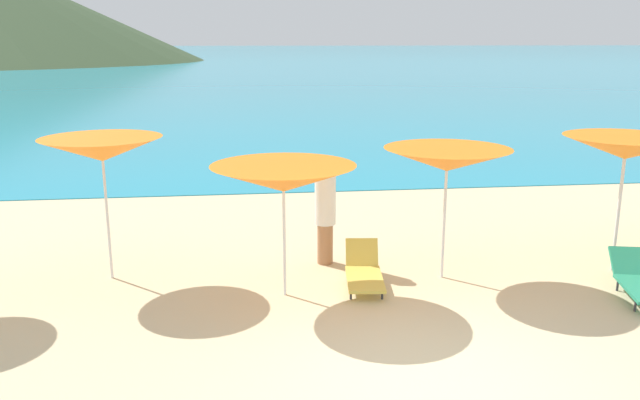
{
  "coord_description": "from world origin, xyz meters",
  "views": [
    {
      "loc": [
        -2.0,
        -6.67,
        3.86
      ],
      "look_at": [
        -0.7,
        3.96,
        1.2
      ],
      "focal_mm": 36.29,
      "sensor_mm": 36.0,
      "label": 1
    }
  ],
  "objects": [
    {
      "name": "ground_plane",
      "position": [
        0.0,
        10.0,
        -0.15
      ],
      "size": [
        50.0,
        100.0,
        0.3
      ],
      "primitive_type": "cube",
      "color": "beige"
    },
    {
      "name": "ocean_water",
      "position": [
        0.0,
        229.59,
        0.01
      ],
      "size": [
        650.0,
        440.0,
        0.02
      ],
      "primitive_type": "cube",
      "color": "teal",
      "rests_on": "ground_plane"
    },
    {
      "name": "umbrella_1",
      "position": [
        -4.21,
        3.83,
        2.17
      ],
      "size": [
        1.99,
        1.99,
        2.36
      ],
      "color": "silver",
      "rests_on": "ground_plane"
    },
    {
      "name": "umbrella_2",
      "position": [
        -1.4,
        2.74,
        1.85
      ],
      "size": [
        2.41,
        2.41,
        2.06
      ],
      "color": "silver",
      "rests_on": "ground_plane"
    },
    {
      "name": "umbrella_3",
      "position": [
        1.26,
        3.19,
        1.99
      ],
      "size": [
        2.14,
        2.14,
        2.18
      ],
      "color": "silver",
      "rests_on": "ground_plane"
    },
    {
      "name": "umbrella_4",
      "position": [
        4.27,
        3.15,
        2.13
      ],
      "size": [
        2.16,
        2.16,
        2.32
      ],
      "color": "silver",
      "rests_on": "ground_plane"
    },
    {
      "name": "lounge_chair_3",
      "position": [
        -0.11,
        2.94,
        0.25
      ],
      "size": [
        0.7,
        1.42,
        0.63
      ],
      "rotation": [
        0.0,
        0.0,
        -0.11
      ],
      "color": "#D8BF4C",
      "rests_on": "ground_plane"
    },
    {
      "name": "beachgoer_1",
      "position": [
        -0.59,
        4.13,
        1.0
      ],
      "size": [
        0.37,
        0.37,
        1.89
      ],
      "rotation": [
        0.0,
        0.0,
        5.91
      ],
      "color": "#A3704C",
      "rests_on": "ground_plane"
    }
  ]
}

